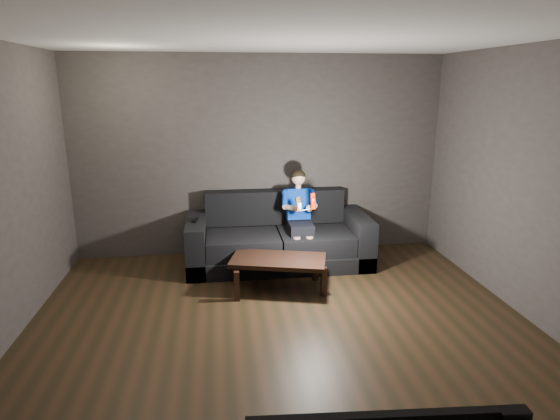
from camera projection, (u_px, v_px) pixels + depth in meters
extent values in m
plane|color=black|center=(286.00, 343.00, 4.31)|extent=(5.00, 5.00, 0.00)
cube|color=#3B3734|center=(260.00, 157.00, 6.35)|extent=(5.00, 0.04, 2.70)
cube|color=#3B3734|center=(393.00, 381.00, 1.57)|extent=(5.00, 0.04, 2.70)
cube|color=#3B3734|center=(556.00, 192.00, 4.28)|extent=(0.04, 5.00, 2.70)
cube|color=silver|center=(287.00, 32.00, 3.61)|extent=(5.00, 5.00, 0.02)
cube|color=black|center=(279.00, 256.00, 6.19)|extent=(2.36, 1.02, 0.20)
cube|color=black|center=(243.00, 244.00, 5.97)|extent=(0.92, 0.72, 0.25)
cube|color=black|center=(315.00, 241.00, 6.09)|extent=(0.92, 0.72, 0.25)
cube|color=black|center=(275.00, 207.00, 6.41)|extent=(1.89, 0.24, 0.46)
cube|color=black|center=(197.00, 244.00, 6.00)|extent=(0.24, 1.02, 0.64)
cube|color=black|center=(357.00, 237.00, 6.27)|extent=(0.24, 1.02, 0.64)
cube|color=black|center=(301.00, 228.00, 5.99)|extent=(0.30, 0.38, 0.14)
cube|color=#002094|center=(298.00, 204.00, 6.12)|extent=(0.30, 0.22, 0.42)
cube|color=yellow|center=(299.00, 201.00, 6.02)|extent=(0.09, 0.09, 0.10)
cube|color=red|center=(299.00, 201.00, 6.01)|extent=(0.06, 0.06, 0.07)
cylinder|color=#DFB38F|center=(298.00, 186.00, 6.05)|extent=(0.07, 0.07, 0.06)
sphere|color=#DFB38F|center=(298.00, 178.00, 6.02)|extent=(0.18, 0.18, 0.18)
ellipsoid|color=black|center=(298.00, 176.00, 6.03)|extent=(0.19, 0.19, 0.16)
cylinder|color=#002094|center=(285.00, 200.00, 6.01)|extent=(0.08, 0.23, 0.19)
cylinder|color=#002094|center=(313.00, 199.00, 6.06)|extent=(0.08, 0.23, 0.19)
cylinder|color=#DFB38F|center=(291.00, 206.00, 5.87)|extent=(0.14, 0.24, 0.10)
cylinder|color=#DFB38F|center=(312.00, 205.00, 5.91)|extent=(0.14, 0.24, 0.10)
sphere|color=#DFB38F|center=(296.00, 209.00, 5.79)|extent=(0.08, 0.08, 0.08)
sphere|color=#DFB38F|center=(309.00, 208.00, 5.81)|extent=(0.08, 0.08, 0.08)
cylinder|color=#DFB38F|center=(297.00, 250.00, 5.85)|extent=(0.09, 0.09, 0.34)
cylinder|color=#DFB38F|center=(309.00, 249.00, 5.87)|extent=(0.09, 0.09, 0.34)
cube|color=#C22200|center=(313.00, 201.00, 5.57)|extent=(0.05, 0.08, 0.20)
cube|color=#681404|center=(313.00, 197.00, 5.53)|extent=(0.03, 0.01, 0.03)
cylinder|color=silver|center=(313.00, 203.00, 5.55)|extent=(0.02, 0.01, 0.02)
ellipsoid|color=silver|center=(299.00, 205.00, 5.56)|extent=(0.07, 0.09, 0.14)
cylinder|color=black|center=(300.00, 202.00, 5.52)|extent=(0.02, 0.01, 0.02)
cube|color=black|center=(195.00, 220.00, 5.86)|extent=(0.07, 0.17, 0.03)
cube|color=black|center=(195.00, 218.00, 5.91)|extent=(0.02, 0.02, 0.00)
cube|color=black|center=(278.00, 260.00, 5.33)|extent=(1.17, 0.79, 0.05)
cube|color=black|center=(237.00, 286.00, 5.11)|extent=(0.06, 0.06, 0.34)
cube|color=black|center=(324.00, 281.00, 5.24)|extent=(0.06, 0.06, 0.34)
cube|color=black|center=(235.00, 271.00, 5.53)|extent=(0.06, 0.06, 0.34)
cube|color=black|center=(316.00, 267.00, 5.65)|extent=(0.06, 0.06, 0.34)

